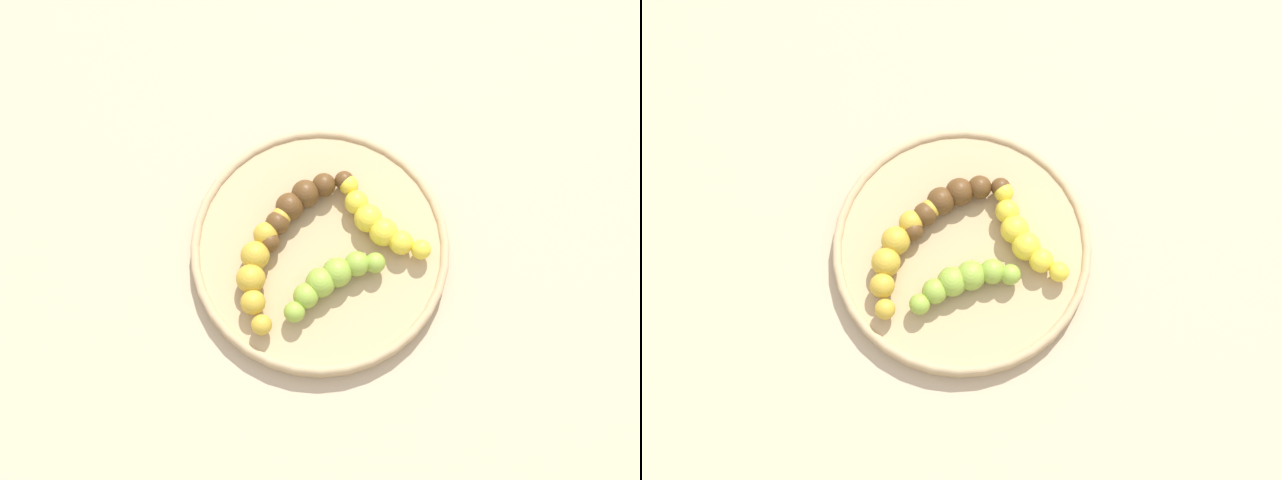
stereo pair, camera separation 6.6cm
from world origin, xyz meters
The scene contains 6 objects.
ground_plane centered at (0.00, 0.00, 0.00)m, with size 2.40×2.40×0.00m, color tan.
fruit_bowl centered at (0.00, 0.00, 0.01)m, with size 0.28×0.28×0.02m.
banana_spotted centered at (0.04, 0.06, 0.03)m, with size 0.08×0.13×0.03m.
banana_green centered at (-0.03, 0.03, 0.04)m, with size 0.07×0.11×0.03m.
banana_yellow centered at (-0.04, -0.05, 0.03)m, with size 0.13×0.05×0.03m.
banana_overripe centered at (0.04, -0.02, 0.03)m, with size 0.06×0.13×0.03m.
Camera 1 is at (-0.16, 0.24, 0.84)m, focal length 45.01 mm.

